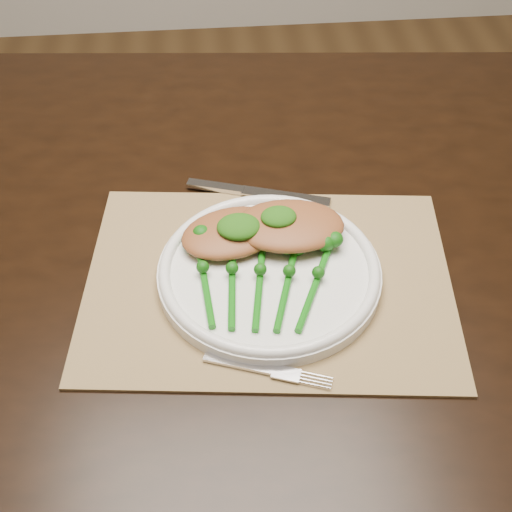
{
  "coord_description": "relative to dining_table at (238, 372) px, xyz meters",
  "views": [
    {
      "loc": [
        0.1,
        -0.74,
        1.42
      ],
      "look_at": [
        0.15,
        -0.11,
        0.78
      ],
      "focal_mm": 50.0,
      "sensor_mm": 36.0,
      "label": 1
    }
  ],
  "objects": [
    {
      "name": "pesto_dollop_right",
      "position": [
        0.05,
        -0.07,
        0.43
      ],
      "size": [
        0.05,
        0.04,
        0.02
      ],
      "primitive_type": "ellipsoid",
      "color": "#144209",
      "rests_on": "chicken_fillet_right"
    },
    {
      "name": "dining_table",
      "position": [
        0.0,
        0.0,
        0.0
      ],
      "size": [
        1.67,
        1.03,
        0.75
      ],
      "rotation": [
        0.0,
        0.0,
        -0.09
      ],
      "color": "black",
      "rests_on": "ground"
    },
    {
      "name": "fork",
      "position": [
        0.03,
        -0.28,
        0.38
      ],
      "size": [
        0.15,
        0.06,
        0.0
      ],
      "rotation": [
        0.0,
        0.0,
        -0.34
      ],
      "color": "silver",
      "rests_on": "placemat"
    },
    {
      "name": "pesto_dollop_left",
      "position": [
        0.0,
        -0.08,
        0.42
      ],
      "size": [
        0.06,
        0.05,
        0.02
      ],
      "primitive_type": "ellipsoid",
      "color": "#144209",
      "rests_on": "chicken_fillet_left"
    },
    {
      "name": "floor",
      "position": [
        -0.13,
        -0.0,
        -0.38
      ],
      "size": [
        4.0,
        4.0,
        0.0
      ],
      "primitive_type": "plane",
      "color": "brown",
      "rests_on": "ground"
    },
    {
      "name": "chicken_fillet_right",
      "position": [
        0.07,
        -0.07,
        0.41
      ],
      "size": [
        0.15,
        0.11,
        0.03
      ],
      "primitive_type": "ellipsoid",
      "rotation": [
        0.0,
        0.0,
        -0.05
      ],
      "color": "brown",
      "rests_on": "dinner_plate"
    },
    {
      "name": "dinner_plate",
      "position": [
        0.04,
        -0.13,
        0.39
      ],
      "size": [
        0.28,
        0.28,
        0.03
      ],
      "color": "white",
      "rests_on": "placemat"
    },
    {
      "name": "placemat",
      "position": [
        0.04,
        -0.13,
        0.37
      ],
      "size": [
        0.5,
        0.39,
        0.0
      ],
      "primitive_type": "cube",
      "rotation": [
        0.0,
        0.0,
        -0.11
      ],
      "color": "olive",
      "rests_on": "dining_table"
    },
    {
      "name": "knife",
      "position": [
        0.02,
        0.04,
        0.38
      ],
      "size": [
        0.2,
        0.08,
        0.01
      ],
      "rotation": [
        0.0,
        0.0,
        -0.31
      ],
      "color": "silver",
      "rests_on": "placemat"
    },
    {
      "name": "chicken_fillet_left",
      "position": [
        -0.01,
        -0.07,
        0.41
      ],
      "size": [
        0.16,
        0.13,
        0.03
      ],
      "primitive_type": "ellipsoid",
      "rotation": [
        0.0,
        0.0,
        0.28
      ],
      "color": "brown",
      "rests_on": "dinner_plate"
    },
    {
      "name": "broccolini_bundle",
      "position": [
        0.02,
        -0.16,
        0.4
      ],
      "size": [
        0.18,
        0.2,
        0.04
      ],
      "rotation": [
        0.0,
        0.0,
        -0.15
      ],
      "color": "#0E600C",
      "rests_on": "dinner_plate"
    }
  ]
}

